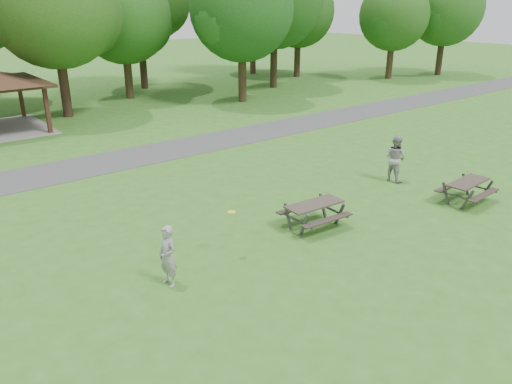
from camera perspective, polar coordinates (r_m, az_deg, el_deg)
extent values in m
plane|color=#2E671D|center=(13.53, 7.37, -10.94)|extent=(160.00, 160.00, 0.00)
cube|color=#403F42|center=(24.46, -16.66, 3.28)|extent=(120.00, 3.20, 0.02)
cube|color=#321A12|center=(30.80, -22.74, 8.59)|extent=(0.22, 0.22, 2.60)
cube|color=#342112|center=(35.95, -25.28, 9.81)|extent=(0.22, 0.22, 2.60)
cylinder|color=black|center=(34.82, -21.06, 11.30)|extent=(0.60, 0.60, 4.02)
sphere|color=#224D16|center=(34.44, -22.21, 19.51)|extent=(8.00, 8.00, 8.00)
sphere|color=#1C4413|center=(35.32, -19.27, 18.56)|extent=(5.20, 5.20, 5.20)
sphere|color=#1D4513|center=(33.81, -24.65, 18.14)|extent=(4.80, 4.80, 4.80)
cylinder|color=#302215|center=(40.23, -14.38, 12.76)|extent=(0.60, 0.60, 3.43)
sphere|color=#1B4D16|center=(39.88, -14.98, 18.92)|extent=(7.00, 7.00, 7.00)
sphere|color=#154112|center=(40.85, -12.95, 18.14)|extent=(4.55, 4.55, 4.55)
sphere|color=#1C4614|center=(39.16, -16.73, 17.96)|extent=(4.20, 4.20, 4.20)
cylinder|color=black|center=(37.68, -1.57, 13.13)|extent=(0.60, 0.60, 3.78)
sphere|color=#124213|center=(37.31, -1.65, 20.24)|extent=(7.40, 7.40, 7.40)
sphere|color=#1B4814|center=(38.59, 0.17, 19.18)|extent=(4.81, 4.81, 4.81)
sphere|color=#174D16|center=(36.29, -3.42, 19.31)|extent=(4.44, 4.44, 4.44)
cylinder|color=black|center=(44.08, 2.04, 14.57)|extent=(0.60, 0.60, 4.20)
sphere|color=#224F16|center=(45.24, 3.75, 20.24)|extent=(5.33, 5.33, 5.33)
sphere|color=#154714|center=(42.59, 0.51, 20.50)|extent=(4.92, 4.92, 4.92)
cylinder|color=black|center=(50.68, 4.73, 15.01)|extent=(0.60, 0.60, 3.57)
sphere|color=#184413|center=(50.41, 4.89, 19.92)|extent=(6.80, 6.80, 6.80)
sphere|color=#174413|center=(51.70, 5.94, 19.16)|extent=(4.42, 4.42, 4.42)
sphere|color=#144614|center=(49.36, 3.81, 19.33)|extent=(4.08, 4.08, 4.08)
cylinder|color=#2E2114|center=(50.81, 15.04, 14.29)|extent=(0.60, 0.60, 3.36)
sphere|color=#1B4614|center=(50.54, 15.50, 18.87)|extent=(6.40, 6.40, 6.40)
sphere|color=#124112|center=(51.89, 16.16, 18.14)|extent=(4.16, 4.16, 4.16)
sphere|color=#154413|center=(49.41, 14.70, 18.35)|extent=(3.84, 3.84, 3.84)
cylinder|color=black|center=(44.58, -12.81, 14.38)|extent=(0.60, 0.60, 4.55)
sphere|color=#194012|center=(45.43, -11.21, 20.42)|extent=(5.46, 5.46, 5.46)
sphere|color=#134414|center=(43.42, -15.34, 20.36)|extent=(5.04, 5.04, 5.04)
cylinder|color=#312015|center=(52.76, -0.37, 15.70)|extent=(0.60, 0.60, 4.27)
sphere|color=#134112|center=(53.88, 1.02, 20.43)|extent=(5.20, 5.20, 5.20)
sphere|color=#1D4814|center=(51.39, -1.73, 20.62)|extent=(4.80, 4.80, 4.80)
cylinder|color=black|center=(54.88, 20.26, 14.36)|extent=(0.60, 0.60, 3.67)
sphere|color=#1A4A15|center=(54.63, 20.89, 19.06)|extent=(7.20, 7.20, 7.20)
sphere|color=#194012|center=(56.18, 21.43, 18.28)|extent=(4.68, 4.68, 4.68)
sphere|color=#184A15|center=(53.32, 20.14, 18.55)|extent=(4.32, 4.32, 4.32)
cube|color=#322B24|center=(16.62, 6.70, -1.38)|extent=(2.06, 0.92, 0.06)
cube|color=#2A221E|center=(16.31, 8.17, -3.19)|extent=(2.02, 0.42, 0.04)
cube|color=#2B231F|center=(17.21, 5.20, -1.71)|extent=(2.02, 0.42, 0.04)
cube|color=#464649|center=(16.03, 5.53, -3.81)|extent=(0.09, 0.42, 0.87)
cube|color=#454548|center=(16.62, 3.67, -2.82)|extent=(0.09, 0.42, 0.87)
cube|color=#3E3E40|center=(16.31, 4.59, -3.20)|extent=(0.17, 1.63, 0.06)
cube|color=#3C3C3E|center=(16.99, 9.53, -2.52)|extent=(0.09, 0.42, 0.87)
cube|color=#454548|center=(17.55, 7.65, -1.63)|extent=(0.09, 0.42, 0.87)
cube|color=#38383A|center=(17.25, 8.58, -1.97)|extent=(0.17, 1.63, 0.06)
cube|color=#302723|center=(20.17, 23.07, 1.06)|extent=(2.01, 0.90, 0.05)
cube|color=#29231E|center=(20.03, 24.59, -0.30)|extent=(1.98, 0.40, 0.04)
cube|color=#2E2521|center=(20.53, 21.34, 0.68)|extent=(1.98, 0.40, 0.04)
cube|color=#3F3F42|center=(19.49, 23.00, -0.86)|extent=(0.09, 0.42, 0.86)
cube|color=#3C3C3E|center=(19.81, 20.89, -0.21)|extent=(0.09, 0.42, 0.86)
cube|color=#434345|center=(19.64, 21.94, -0.45)|extent=(0.16, 1.60, 0.05)
cube|color=#38383A|center=(20.81, 24.84, 0.20)|extent=(0.09, 0.42, 0.86)
cube|color=#414043|center=(21.11, 22.83, 0.80)|extent=(0.09, 0.42, 0.86)
cube|color=#3F3F41|center=(20.95, 23.84, 0.58)|extent=(0.16, 1.60, 0.05)
cylinder|color=yellow|center=(14.44, -2.81, -2.31)|extent=(0.28, 0.28, 0.02)
imported|color=gray|center=(13.40, -10.05, -7.24)|extent=(0.48, 0.66, 1.71)
imported|color=#969699|center=(21.58, 15.62, 3.75)|extent=(0.76, 0.97, 1.96)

